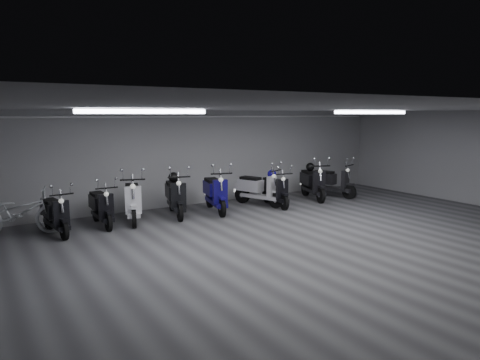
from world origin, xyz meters
TOP-DOWN VIEW (x-y plane):
  - floor at (0.00, 0.00)m, footprint 14.00×10.00m
  - ceiling at (0.00, 0.00)m, footprint 14.00×10.00m
  - back_wall at (0.00, 5.00)m, footprint 14.00×0.01m
  - fluor_strip_left at (-3.00, 1.00)m, footprint 2.40×0.18m
  - fluor_strip_right at (3.00, 1.00)m, footprint 2.40×0.18m
  - conduit at (0.00, 4.92)m, footprint 13.60×0.05m
  - scooter_0 at (-4.20, 3.61)m, footprint 0.77×1.72m
  - scooter_1 at (-3.12, 3.83)m, footprint 0.57×1.70m
  - scooter_2 at (-2.33, 3.86)m, footprint 1.18×2.04m
  - scooter_3 at (-1.17, 3.85)m, footprint 1.08×1.99m
  - scooter_4 at (-0.04, 3.70)m, footprint 1.08×2.02m
  - scooter_6 at (1.46, 3.77)m, footprint 1.21×1.91m
  - scooter_7 at (1.82, 3.44)m, footprint 0.87×1.79m
  - scooter_8 at (3.45, 3.63)m, footprint 1.23×2.01m
  - scooter_9 at (4.28, 3.62)m, footprint 1.15×1.91m
  - bicycle at (-4.90, 3.96)m, footprint 2.13×1.18m
  - helmet_0 at (-1.11, 4.11)m, footprint 0.28×0.28m
  - helmet_1 at (1.87, 3.67)m, footprint 0.26×0.26m
  - helmet_2 at (3.54, 3.88)m, footprint 0.27×0.27m

SIDE VIEW (x-z plane):
  - floor at x=0.00m, z-range -0.01..0.00m
  - scooter_0 at x=-4.20m, z-range 0.00..1.24m
  - scooter_1 at x=-3.12m, z-range 0.00..1.26m
  - scooter_7 at x=1.82m, z-range 0.00..1.28m
  - bicycle at x=-4.90m, z-range 0.00..1.30m
  - scooter_9 at x=4.28m, z-range 0.00..1.35m
  - scooter_6 at x=1.46m, z-range 0.00..1.35m
  - scooter_3 at x=-1.17m, z-range 0.00..1.41m
  - scooter_8 at x=3.45m, z-range 0.00..1.42m
  - scooter_4 at x=-0.04m, z-range 0.00..1.43m
  - scooter_2 at x=-2.33m, z-range 0.00..1.44m
  - helmet_1 at x=1.87m, z-range 0.79..1.05m
  - helmet_0 at x=-1.11m, z-range 0.87..1.15m
  - helmet_2 at x=3.54m, z-range 0.88..1.15m
  - back_wall at x=0.00m, z-range 0.00..2.80m
  - conduit at x=0.00m, z-range 2.59..2.65m
  - fluor_strip_left at x=-3.00m, z-range 2.70..2.78m
  - fluor_strip_right at x=3.00m, z-range 2.70..2.78m
  - ceiling at x=0.00m, z-range 2.80..2.81m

